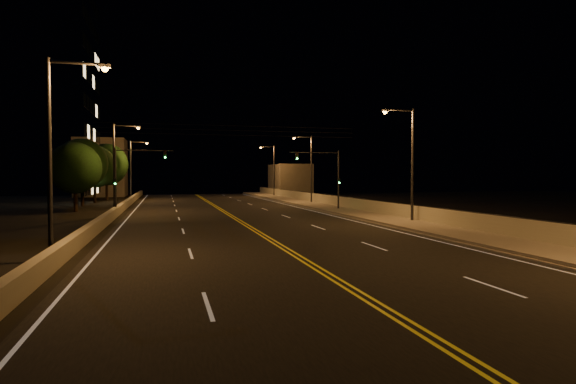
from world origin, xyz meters
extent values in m
plane|color=black|center=(0.00, 0.00, 0.00)|extent=(160.00, 160.00, 0.00)
cube|color=black|center=(0.00, 20.00, 0.01)|extent=(18.00, 120.00, 0.02)
cube|color=gray|center=(10.80, 20.00, 0.15)|extent=(3.60, 120.00, 0.30)
cube|color=gray|center=(8.93, 20.00, 0.07)|extent=(0.14, 120.00, 0.15)
cube|color=#AFAB92|center=(12.45, 20.00, 0.80)|extent=(0.30, 120.00, 1.00)
cube|color=#AFAB92|center=(-9.76, 20.00, 0.39)|extent=(0.45, 120.00, 0.78)
cube|color=#6D665C|center=(16.50, 73.12, 2.77)|extent=(6.00, 10.00, 5.54)
cube|color=#6D665C|center=(-16.00, 75.21, 4.86)|extent=(8.00, 8.00, 9.72)
cylinder|color=black|center=(12.45, 20.00, 1.33)|extent=(0.06, 120.00, 0.06)
cube|color=silver|center=(-8.60, 20.00, 0.02)|extent=(0.12, 116.00, 0.00)
cube|color=silver|center=(8.60, 20.00, 0.02)|extent=(0.12, 116.00, 0.00)
cube|color=gold|center=(-0.15, 20.00, 0.02)|extent=(0.12, 116.00, 0.00)
cube|color=gold|center=(0.15, 20.00, 0.02)|extent=(0.12, 116.00, 0.00)
cube|color=silver|center=(-4.50, 1.50, 0.02)|extent=(0.12, 3.00, 0.00)
cube|color=silver|center=(-4.50, 10.50, 0.02)|extent=(0.12, 3.00, 0.00)
cube|color=silver|center=(-4.50, 19.50, 0.02)|extent=(0.12, 3.00, 0.00)
cube|color=silver|center=(-4.50, 28.50, 0.02)|extent=(0.12, 3.00, 0.00)
cube|color=silver|center=(-4.50, 37.50, 0.02)|extent=(0.12, 3.00, 0.00)
cube|color=silver|center=(-4.50, 46.50, 0.02)|extent=(0.12, 3.00, 0.00)
cube|color=silver|center=(-4.50, 55.50, 0.02)|extent=(0.12, 3.00, 0.00)
cube|color=silver|center=(-4.50, 64.50, 0.02)|extent=(0.12, 3.00, 0.00)
cube|color=silver|center=(-4.50, 73.50, 0.02)|extent=(0.12, 3.00, 0.00)
cube|color=silver|center=(4.50, 1.50, 0.02)|extent=(0.12, 3.00, 0.00)
cube|color=silver|center=(4.50, 10.50, 0.02)|extent=(0.12, 3.00, 0.00)
cube|color=silver|center=(4.50, 19.50, 0.02)|extent=(0.12, 3.00, 0.00)
cube|color=silver|center=(4.50, 28.50, 0.02)|extent=(0.12, 3.00, 0.00)
cube|color=silver|center=(4.50, 37.50, 0.02)|extent=(0.12, 3.00, 0.00)
cube|color=silver|center=(4.50, 46.50, 0.02)|extent=(0.12, 3.00, 0.00)
cube|color=silver|center=(4.50, 55.50, 0.02)|extent=(0.12, 3.00, 0.00)
cube|color=silver|center=(4.50, 64.50, 0.02)|extent=(0.12, 3.00, 0.00)
cube|color=silver|center=(4.50, 73.50, 0.02)|extent=(0.12, 3.00, 0.00)
cylinder|color=#2D2D33|center=(11.80, 19.88, 4.19)|extent=(0.20, 0.20, 8.37)
cylinder|color=#2D2D33|center=(10.70, 19.88, 8.22)|extent=(2.20, 0.12, 0.12)
cube|color=#2D2D33|center=(9.60, 19.88, 8.15)|extent=(0.50, 0.25, 0.14)
sphere|color=#FF9E2D|center=(9.60, 19.88, 8.05)|extent=(0.28, 0.28, 0.28)
cylinder|color=#2D2D33|center=(11.80, 44.62, 4.19)|extent=(0.20, 0.20, 8.37)
cylinder|color=#2D2D33|center=(10.70, 44.62, 8.22)|extent=(2.20, 0.12, 0.12)
cube|color=#2D2D33|center=(9.60, 44.62, 8.15)|extent=(0.50, 0.25, 0.14)
sphere|color=#FF9E2D|center=(9.60, 44.62, 8.05)|extent=(0.28, 0.28, 0.28)
cylinder|color=#2D2D33|center=(11.80, 65.34, 4.19)|extent=(0.20, 0.20, 8.37)
cylinder|color=#2D2D33|center=(10.70, 65.34, 8.22)|extent=(2.20, 0.12, 0.12)
cube|color=#2D2D33|center=(9.60, 65.34, 8.15)|extent=(0.50, 0.25, 0.14)
sphere|color=#FF9E2D|center=(9.60, 65.34, 8.05)|extent=(0.28, 0.28, 0.28)
cylinder|color=#2D2D33|center=(-10.20, 10.01, 4.19)|extent=(0.20, 0.20, 8.37)
cylinder|color=#2D2D33|center=(-9.10, 10.01, 8.22)|extent=(2.20, 0.12, 0.12)
cube|color=#2D2D33|center=(-8.00, 10.01, 8.15)|extent=(0.50, 0.25, 0.14)
sphere|color=#FF9E2D|center=(-8.00, 10.01, 8.05)|extent=(0.28, 0.28, 0.28)
cylinder|color=#2D2D33|center=(-10.20, 36.16, 4.19)|extent=(0.20, 0.20, 8.37)
cylinder|color=#2D2D33|center=(-9.10, 36.16, 8.22)|extent=(2.20, 0.12, 0.12)
cube|color=#2D2D33|center=(-8.00, 36.16, 8.15)|extent=(0.50, 0.25, 0.14)
sphere|color=#FF9E2D|center=(-8.00, 36.16, 8.05)|extent=(0.28, 0.28, 0.28)
cylinder|color=#2D2D33|center=(-10.20, 58.93, 4.19)|extent=(0.20, 0.20, 8.37)
cylinder|color=#2D2D33|center=(-9.10, 58.93, 8.22)|extent=(2.20, 0.12, 0.12)
cube|color=#2D2D33|center=(-8.00, 58.93, 8.15)|extent=(0.50, 0.25, 0.14)
sphere|color=#FF9E2D|center=(-8.00, 58.93, 8.05)|extent=(0.28, 0.28, 0.28)
cylinder|color=#2D2D33|center=(11.00, 33.02, 2.99)|extent=(0.18, 0.18, 5.98)
cylinder|color=#2D2D33|center=(8.50, 33.02, 5.78)|extent=(5.00, 0.10, 0.10)
cube|color=black|center=(6.75, 33.02, 5.43)|extent=(0.28, 0.18, 0.80)
sphere|color=#19FF4C|center=(6.75, 32.91, 5.18)|extent=(0.14, 0.14, 0.14)
cube|color=black|center=(11.00, 32.87, 3.00)|extent=(0.22, 0.14, 0.55)
cylinder|color=#2D2D33|center=(-9.80, 33.02, 2.99)|extent=(0.18, 0.18, 5.98)
cylinder|color=#2D2D33|center=(-7.30, 33.02, 5.78)|extent=(5.00, 0.10, 0.10)
cube|color=black|center=(-5.55, 33.02, 5.43)|extent=(0.28, 0.18, 0.80)
sphere|color=#19FF4C|center=(-5.55, 32.91, 5.18)|extent=(0.14, 0.14, 0.14)
cube|color=black|center=(-9.80, 32.87, 3.00)|extent=(0.22, 0.14, 0.55)
cylinder|color=black|center=(0.00, 29.50, 7.00)|extent=(22.00, 0.03, 0.03)
cylinder|color=black|center=(0.00, 29.50, 7.40)|extent=(22.00, 0.03, 0.03)
cylinder|color=black|center=(0.00, 29.50, 7.80)|extent=(22.00, 0.03, 0.03)
cylinder|color=black|center=(-14.04, 38.79, 1.18)|extent=(0.36, 0.36, 2.37)
sphere|color=black|center=(-14.04, 38.79, 4.28)|extent=(5.00, 5.00, 5.00)
cylinder|color=black|center=(-14.76, 47.52, 1.36)|extent=(0.36, 0.36, 2.72)
sphere|color=black|center=(-14.76, 47.52, 4.90)|extent=(5.73, 5.73, 5.73)
cylinder|color=black|center=(-14.41, 54.91, 1.30)|extent=(0.36, 0.36, 2.59)
sphere|color=black|center=(-14.41, 54.91, 4.68)|extent=(5.48, 5.48, 5.48)
cylinder|color=black|center=(-13.63, 61.20, 1.41)|extent=(0.36, 0.36, 2.83)
sphere|color=black|center=(-13.63, 61.20, 5.11)|extent=(5.97, 5.97, 5.97)
camera|label=1|loc=(-5.61, -11.61, 3.57)|focal=30.00mm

